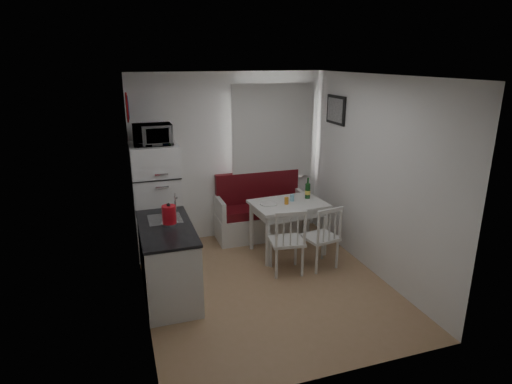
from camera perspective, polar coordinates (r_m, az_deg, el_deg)
floor at (r=5.64m, az=1.31°, el=-12.20°), size 3.00×3.50×0.02m
ceiling at (r=4.90m, az=1.52°, el=15.26°), size 3.00×3.50×0.02m
wall_back at (r=6.74m, az=-3.61°, el=4.67°), size 3.00×0.02×2.60m
wall_front at (r=3.62m, az=10.80°, el=-7.14°), size 3.00×0.02×2.60m
wall_left at (r=4.85m, az=-15.55°, el=-1.09°), size 0.02×3.50×2.60m
wall_right at (r=5.78m, az=15.57°, el=1.89°), size 0.02×3.50×2.60m
window at (r=6.85m, az=2.12°, el=7.68°), size 1.22×0.06×1.47m
curtain at (r=6.78m, az=2.33°, el=8.00°), size 1.35×0.02×1.50m
kitchen_counter at (r=5.32m, az=-11.65°, el=-8.91°), size 0.62×1.32×1.16m
wall_sign at (r=6.09m, az=-16.74°, el=10.74°), size 0.03×0.40×0.40m
picture_frame at (r=6.55m, az=10.58°, el=10.71°), size 0.04×0.52×0.42m
bench at (r=6.92m, az=0.64°, el=-3.22°), size 1.45×0.56×1.04m
dining_table at (r=6.25m, az=4.31°, el=-2.18°), size 1.09×0.80×0.78m
chair_left at (r=5.63m, az=4.51°, el=-5.73°), size 0.49×0.47×0.50m
chair_right at (r=5.84m, az=9.05°, el=-5.20°), size 0.49×0.48×0.49m
fridge at (r=6.34m, az=-13.07°, el=-1.08°), size 0.66×0.66×1.64m
microwave at (r=6.06m, az=-13.65°, el=7.45°), size 0.52×0.35×0.29m
kettle at (r=5.12m, az=-11.52°, el=-2.98°), size 0.20×0.20×0.26m
wine_bottle at (r=6.40m, az=6.92°, el=0.52°), size 0.08×0.08×0.32m
drinking_glass_orange at (r=6.14m, az=4.08°, el=-1.16°), size 0.06×0.06×0.10m
drinking_glass_blue at (r=6.28m, az=4.84°, el=-0.76°), size 0.06×0.06×0.10m
plate at (r=6.13m, az=1.67°, el=-1.57°), size 0.25×0.25×0.02m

